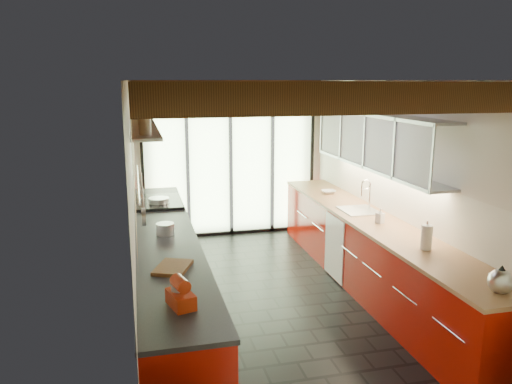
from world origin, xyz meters
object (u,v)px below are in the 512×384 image
paper_towel (427,238)px  bowl (329,192)px  soap_bottle (380,216)px  stand_mixer (181,294)px  kettle (501,280)px

paper_towel → bowl: bearing=90.0°
paper_towel → bowl: (0.00, 2.64, -0.10)m
paper_towel → soap_bottle: (0.00, 0.99, -0.03)m
stand_mixer → kettle: size_ratio=1.08×
stand_mixer → paper_towel: size_ratio=0.99×
kettle → stand_mixer: bearing=172.0°
stand_mixer → paper_towel: (2.54, 0.72, 0.03)m
bowl → soap_bottle: bearing=-90.0°
paper_towel → bowl: 2.64m
paper_towel → stand_mixer: bearing=-164.2°
soap_bottle → paper_towel: bearing=-90.0°
stand_mixer → paper_towel: paper_towel is taller
bowl → stand_mixer: bearing=-127.1°
soap_bottle → bowl: 1.65m
stand_mixer → paper_towel: bearing=15.8°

